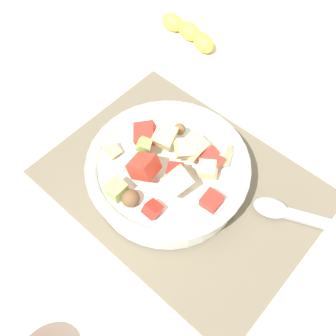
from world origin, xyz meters
TOP-DOWN VIEW (x-y plane):
  - ground_plane at (0.00, 0.00)m, footprint 2.40×2.40m
  - placemat at (0.00, 0.00)m, footprint 0.44×0.33m
  - salad_bowl at (0.02, 0.02)m, footprint 0.26×0.26m
  - serving_spoon at (-0.18, -0.07)m, footprint 0.20×0.11m
  - banana_whole at (0.23, -0.29)m, footprint 0.15×0.05m

SIDE VIEW (x-z plane):
  - ground_plane at x=0.00m, z-range 0.00..0.00m
  - placemat at x=0.00m, z-range 0.00..0.01m
  - serving_spoon at x=-0.18m, z-range 0.00..0.02m
  - banana_whole at x=0.23m, z-range 0.00..0.04m
  - salad_bowl at x=0.02m, z-range -0.01..0.10m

